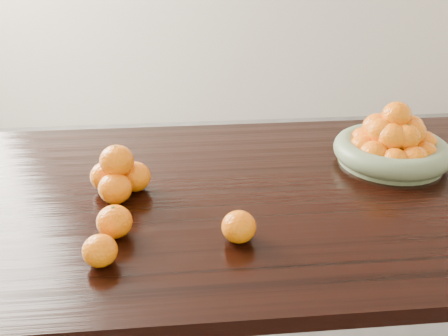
{
  "coord_description": "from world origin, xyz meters",
  "views": [
    {
      "loc": [
        -0.15,
        -1.2,
        1.41
      ],
      "look_at": [
        -0.04,
        -0.02,
        0.83
      ],
      "focal_mm": 40.0,
      "sensor_mm": 36.0,
      "label": 1
    }
  ],
  "objects": [
    {
      "name": "orange_pyramid",
      "position": [
        -0.32,
        0.01,
        0.81
      ],
      "size": [
        0.16,
        0.16,
        0.14
      ],
      "rotation": [
        0.0,
        0.0,
        -0.11
      ],
      "color": "orange",
      "rests_on": "dining_table"
    },
    {
      "name": "loose_orange_2",
      "position": [
        -0.02,
        -0.24,
        0.79
      ],
      "size": [
        0.08,
        0.08,
        0.08
      ],
      "primitive_type": "ellipsoid",
      "color": "orange",
      "rests_on": "dining_table"
    },
    {
      "name": "loose_orange_0",
      "position": [
        -0.31,
        -0.19,
        0.79
      ],
      "size": [
        0.08,
        0.08,
        0.08
      ],
      "primitive_type": "ellipsoid",
      "color": "orange",
      "rests_on": "dining_table"
    },
    {
      "name": "loose_orange_1",
      "position": [
        -0.33,
        -0.3,
        0.79
      ],
      "size": [
        0.08,
        0.08,
        0.07
      ],
      "primitive_type": "ellipsoid",
      "color": "orange",
      "rests_on": "dining_table"
    },
    {
      "name": "fruit_bowl",
      "position": [
        0.49,
        0.13,
        0.81
      ],
      "size": [
        0.35,
        0.35,
        0.19
      ],
      "rotation": [
        0.0,
        0.0,
        -0.24
      ],
      "color": "gray",
      "rests_on": "dining_table"
    },
    {
      "name": "dining_table",
      "position": [
        0.0,
        0.0,
        0.66
      ],
      "size": [
        2.0,
        1.0,
        0.75
      ],
      "color": "black",
      "rests_on": "ground"
    }
  ]
}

